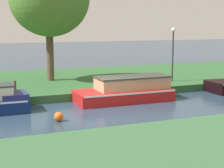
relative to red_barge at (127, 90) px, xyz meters
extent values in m
plane|color=#25394D|center=(-1.76, -1.20, -0.53)|extent=(120.00, 120.00, 0.00)
cube|color=#2B562C|center=(-1.76, 5.80, -0.33)|extent=(72.00, 10.00, 0.40)
cube|color=#B11A18|center=(-0.17, 0.00, -0.24)|extent=(4.83, 1.94, 0.58)
cube|color=white|center=(-0.17, 0.00, 0.01)|extent=(4.73, 1.97, 0.07)
cube|color=tan|center=(0.30, 0.00, 0.35)|extent=(3.58, 1.48, 0.59)
cube|color=#30342B|center=(0.30, 0.00, 0.67)|extent=(3.68, 1.55, 0.06)
cube|color=navy|center=(-5.44, 0.00, 0.16)|extent=(1.12, 1.41, 0.23)
cylinder|color=#4F3E2E|center=(-2.65, 5.43, 1.71)|extent=(0.43, 0.43, 3.68)
cylinder|color=#333338|center=(4.04, 2.37, 1.34)|extent=(0.10, 0.10, 2.94)
sphere|color=white|center=(4.04, 2.37, 2.93)|extent=(0.24, 0.24, 0.24)
cylinder|color=#493530|center=(2.12, 1.46, 0.20)|extent=(0.17, 0.17, 0.67)
cylinder|color=#51312C|center=(-5.23, 1.46, 0.23)|extent=(0.13, 0.13, 0.72)
sphere|color=#E55919|center=(-4.05, -2.50, -0.35)|extent=(0.37, 0.37, 0.37)
camera|label=1|loc=(-7.15, -15.95, 3.26)|focal=57.23mm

